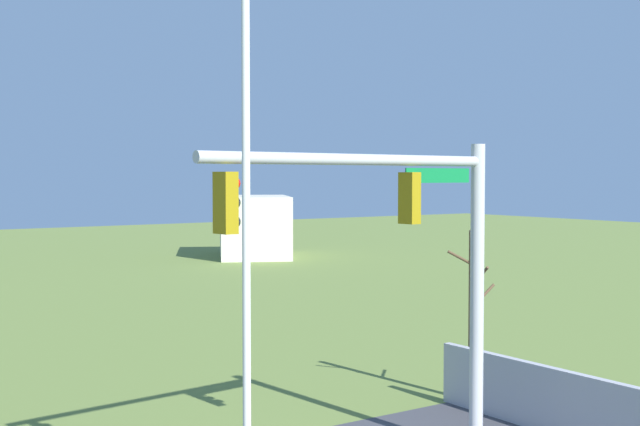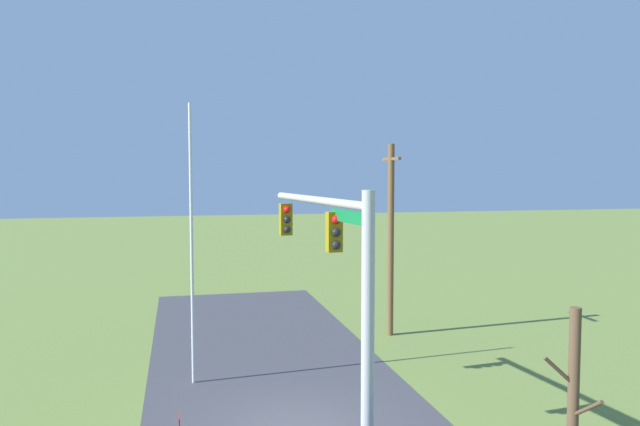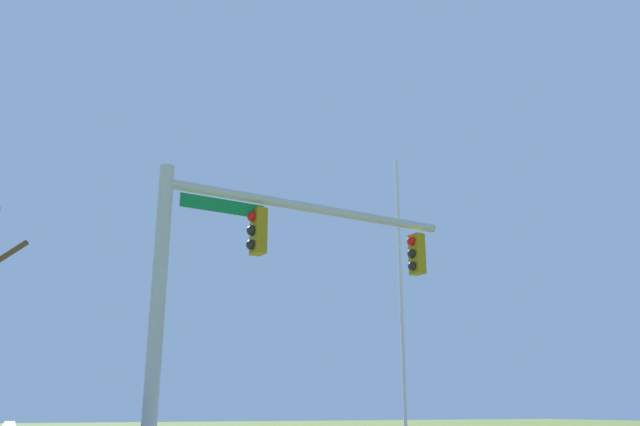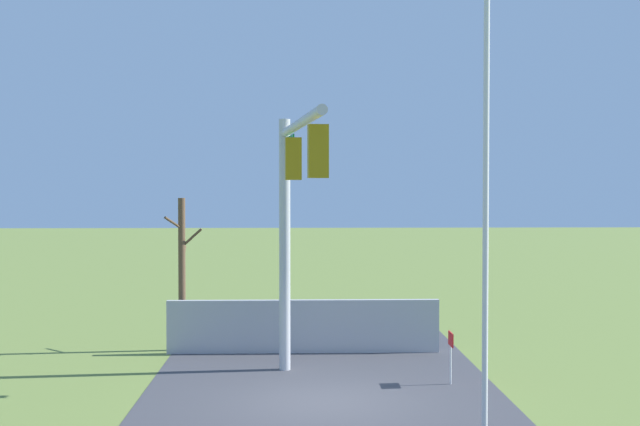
{
  "view_description": "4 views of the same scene",
  "coord_description": "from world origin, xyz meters",
  "px_view_note": "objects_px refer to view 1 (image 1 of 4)",
  "views": [
    {
      "loc": [
        -9.1,
        -11.44,
        5.65
      ],
      "look_at": [
        -0.86,
        0.56,
        5.0
      ],
      "focal_mm": 47.84,
      "sensor_mm": 36.0,
      "label": 1
    },
    {
      "loc": [
        15.09,
        -2.95,
        6.63
      ],
      "look_at": [
        -0.77,
        0.78,
        5.54
      ],
      "focal_mm": 34.04,
      "sensor_mm": 36.0,
      "label": 2
    },
    {
      "loc": [
        5.41,
        13.06,
        1.74
      ],
      "look_at": [
        0.11,
        1.28,
        5.59
      ],
      "focal_mm": 36.89,
      "sensor_mm": 36.0,
      "label": 3
    },
    {
      "loc": [
        -18.43,
        0.66,
        4.58
      ],
      "look_at": [
        -0.23,
        0.09,
        4.04
      ],
      "focal_mm": 48.76,
      "sensor_mm": 36.0,
      "label": 4
    }
  ],
  "objects_px": {
    "flagpole": "(246,281)",
    "distant_building": "(254,226)",
    "signal_mast": "(416,242)",
    "bare_tree": "(473,314)"
  },
  "relations": [
    {
      "from": "bare_tree",
      "to": "signal_mast",
      "type": "bearing_deg",
      "value": -145.8
    },
    {
      "from": "flagpole",
      "to": "signal_mast",
      "type": "bearing_deg",
      "value": 30.54
    },
    {
      "from": "distant_building",
      "to": "signal_mast",
      "type": "bearing_deg",
      "value": -178.77
    },
    {
      "from": "signal_mast",
      "to": "bare_tree",
      "type": "xyz_separation_m",
      "value": [
        4.57,
        3.11,
        -2.19
      ]
    },
    {
      "from": "bare_tree",
      "to": "distant_building",
      "type": "distance_m",
      "value": 38.73
    },
    {
      "from": "flagpole",
      "to": "distant_building",
      "type": "bearing_deg",
      "value": 59.83
    },
    {
      "from": "bare_tree",
      "to": "flagpole",
      "type": "bearing_deg",
      "value": -147.76
    },
    {
      "from": "flagpole",
      "to": "distant_building",
      "type": "height_order",
      "value": "flagpole"
    },
    {
      "from": "signal_mast",
      "to": "flagpole",
      "type": "relative_size",
      "value": 0.77
    },
    {
      "from": "signal_mast",
      "to": "distant_building",
      "type": "xyz_separation_m",
      "value": [
        19.09,
        39.02,
        -2.29
      ]
    }
  ]
}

